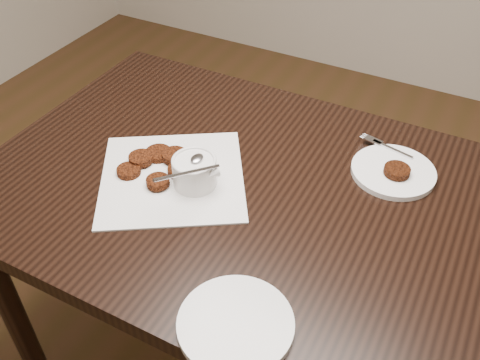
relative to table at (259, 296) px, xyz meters
name	(u,v)px	position (x,y,z in m)	size (l,w,h in m)	color
table	(259,296)	(0.00, 0.00, 0.00)	(1.29, 0.83, 0.75)	black
napkin	(172,177)	(-0.20, -0.05, 0.38)	(0.32, 0.32, 0.00)	white
sauce_ramekin	(194,160)	(-0.14, -0.05, 0.45)	(0.13, 0.13, 0.13)	white
patty_cluster	(155,163)	(-0.26, -0.04, 0.39)	(0.20, 0.20, 0.02)	#67270D
plate_with_patty	(394,169)	(0.24, 0.20, 0.39)	(0.19, 0.19, 0.03)	white
plate_empty	(236,324)	(0.11, -0.33, 0.38)	(0.20, 0.20, 0.01)	white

